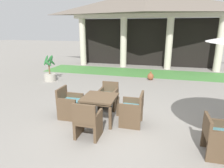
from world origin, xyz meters
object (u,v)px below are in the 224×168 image
at_px(patio_chair_near_foreground_south, 88,121).
at_px(patio_chair_mid_left_west, 216,137).
at_px(patio_chair_near_foreground_west, 69,103).
at_px(patio_table_near_foreground, 100,100).
at_px(potted_palm_left_edge, 50,74).
at_px(patio_chair_near_foreground_east, 133,110).
at_px(terracotta_urn, 151,76).
at_px(patio_chair_near_foreground_north, 109,96).

bearing_deg(patio_chair_near_foreground_south, patio_chair_mid_left_west, 0.69).
height_order(patio_chair_near_foreground_west, patio_chair_near_foreground_south, patio_chair_near_foreground_south).
distance_m(patio_table_near_foreground, patio_chair_near_foreground_south, 0.93).
xyz_separation_m(patio_table_near_foreground, potted_palm_left_edge, (-3.64, 3.40, -0.26)).
xyz_separation_m(patio_table_near_foreground, patio_chair_near_foreground_west, (-0.91, -0.00, -0.20)).
relative_size(patio_chair_near_foreground_east, patio_chair_mid_left_west, 1.08).
relative_size(patio_chair_near_foreground_west, patio_chair_near_foreground_south, 0.96).
distance_m(patio_table_near_foreground, patio_chair_near_foreground_west, 0.93).
height_order(patio_chair_mid_left_west, terracotta_urn, patio_chair_mid_left_west).
bearing_deg(patio_table_near_foreground, patio_chair_near_foreground_west, -179.90).
bearing_deg(patio_chair_near_foreground_north, patio_chair_near_foreground_east, 135.15).
distance_m(patio_chair_near_foreground_east, potted_palm_left_edge, 5.69).
distance_m(patio_chair_near_foreground_west, terracotta_urn, 5.17).
height_order(patio_table_near_foreground, terracotta_urn, patio_table_near_foreground).
distance_m(patio_chair_mid_left_west, terracotta_urn, 5.90).
height_order(patio_chair_near_foreground_south, patio_chair_near_foreground_north, patio_chair_near_foreground_south).
relative_size(patio_chair_near_foreground_south, potted_palm_left_edge, 0.72).
xyz_separation_m(patio_chair_near_foreground_east, potted_palm_left_edge, (-4.56, 3.40, -0.06)).
bearing_deg(patio_chair_mid_left_west, patio_chair_near_foreground_north, -123.78).
bearing_deg(patio_chair_near_foreground_south, patio_chair_near_foreground_east, 45.00).
xyz_separation_m(patio_table_near_foreground, patio_chair_mid_left_west, (2.72, -0.87, -0.20)).
distance_m(patio_chair_near_foreground_west, patio_chair_near_foreground_north, 1.28).
height_order(patio_chair_near_foreground_south, patio_chair_mid_left_west, patio_chair_near_foreground_south).
distance_m(patio_chair_near_foreground_north, patio_chair_near_foreground_east, 1.29).
distance_m(patio_chair_near_foreground_west, patio_chair_near_foreground_south, 1.29).
bearing_deg(patio_chair_near_foreground_south, patio_table_near_foreground, 90.00).
distance_m(patio_chair_near_foreground_west, potted_palm_left_edge, 4.37).
height_order(patio_chair_near_foreground_south, terracotta_urn, patio_chair_near_foreground_south).
height_order(patio_table_near_foreground, potted_palm_left_edge, potted_palm_left_edge).
xyz_separation_m(patio_chair_near_foreground_west, potted_palm_left_edge, (-2.73, 3.40, -0.06)).
height_order(patio_chair_near_foreground_north, patio_chair_mid_left_west, patio_chair_mid_left_west).
relative_size(patio_chair_near_foreground_west, patio_chair_near_foreground_north, 1.06).
bearing_deg(patio_chair_near_foreground_north, patio_chair_near_foreground_west, 44.89).
bearing_deg(patio_chair_mid_left_west, patio_table_near_foreground, -108.40).
height_order(patio_table_near_foreground, patio_chair_near_foreground_south, patio_chair_near_foreground_south).
relative_size(patio_chair_near_foreground_north, terracotta_urn, 1.92).
distance_m(patio_chair_near_foreground_west, patio_chair_mid_left_west, 3.73).
distance_m(patio_chair_near_foreground_east, terracotta_urn, 4.78).
relative_size(patio_chair_near_foreground_north, potted_palm_left_edge, 0.66).
relative_size(patio_chair_near_foreground_east, terracotta_urn, 2.08).
distance_m(patio_chair_near_foreground_north, terracotta_urn, 4.01).
height_order(potted_palm_left_edge, terracotta_urn, potted_palm_left_edge).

